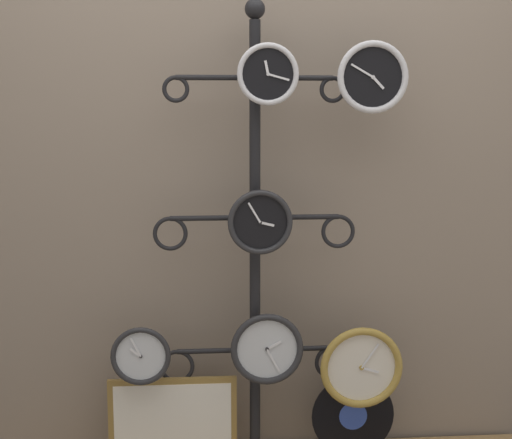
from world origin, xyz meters
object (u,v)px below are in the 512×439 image
at_px(display_stand, 255,316).
at_px(clock_bottom_center, 267,349).
at_px(clock_top_center, 268,74).
at_px(vinyl_record, 353,416).
at_px(clock_top_right, 373,77).
at_px(picture_frame, 173,421).
at_px(clock_bottom_left, 141,356).
at_px(clock_middle_center, 260,222).
at_px(clock_bottom_right, 361,367).

distance_m(display_stand, clock_bottom_center, 0.14).
bearing_deg(clock_top_center, vinyl_record, 12.80).
bearing_deg(clock_top_right, vinyl_record, 113.10).
distance_m(display_stand, picture_frame, 0.52).
bearing_deg(picture_frame, vinyl_record, 1.28).
distance_m(display_stand, clock_bottom_left, 0.45).
relative_size(clock_top_right, vinyl_record, 0.79).
xyz_separation_m(clock_middle_center, clock_bottom_right, (0.38, -0.02, -0.56)).
height_order(display_stand, clock_middle_center, display_stand).
xyz_separation_m(display_stand, picture_frame, (-0.32, -0.03, -0.40)).
bearing_deg(clock_top_right, clock_bottom_right, -136.09).
xyz_separation_m(clock_bottom_center, clock_bottom_right, (0.35, -0.02, -0.07)).
height_order(clock_top_right, clock_bottom_right, clock_top_right).
relative_size(clock_top_right, clock_middle_center, 1.09).
relative_size(clock_top_center, picture_frame, 0.45).
bearing_deg(clock_top_right, clock_top_center, -178.62).
relative_size(clock_top_right, picture_frame, 0.53).
height_order(clock_middle_center, clock_bottom_right, clock_middle_center).
bearing_deg(clock_middle_center, clock_top_right, 0.79).
bearing_deg(display_stand, clock_top_right, -11.03).
relative_size(display_stand, clock_top_center, 8.25).
height_order(clock_top_center, clock_top_right, clock_top_right).
bearing_deg(display_stand, vinyl_record, -1.66).
height_order(clock_top_center, picture_frame, clock_top_center).
xyz_separation_m(clock_bottom_right, vinyl_record, (-0.01, 0.09, -0.23)).
bearing_deg(vinyl_record, clock_bottom_center, -168.78).
relative_size(clock_top_center, clock_bottom_right, 0.70).
bearing_deg(display_stand, picture_frame, -175.16).
height_order(clock_top_right, clock_middle_center, clock_top_right).
distance_m(clock_middle_center, clock_bottom_left, 0.66).
bearing_deg(clock_top_right, clock_bottom_center, 179.85).
height_order(clock_top_center, clock_bottom_center, clock_top_center).
xyz_separation_m(clock_bottom_left, clock_bottom_center, (0.47, 0.01, 0.01)).
height_order(clock_bottom_left, vinyl_record, clock_bottom_left).
bearing_deg(clock_top_center, picture_frame, 169.95).
height_order(display_stand, clock_top_right, display_stand).
height_order(clock_middle_center, vinyl_record, clock_middle_center).
height_order(display_stand, clock_bottom_center, display_stand).
xyz_separation_m(clock_bottom_center, vinyl_record, (0.35, 0.07, -0.31)).
xyz_separation_m(clock_top_center, picture_frame, (-0.36, 0.06, -1.31)).
height_order(clock_top_center, clock_bottom_left, clock_top_center).
xyz_separation_m(clock_top_right, clock_middle_center, (-0.40, -0.01, -0.52)).
distance_m(clock_middle_center, vinyl_record, 0.88).
xyz_separation_m(clock_middle_center, clock_bottom_left, (-0.44, -0.00, -0.49)).
relative_size(clock_top_right, clock_bottom_left, 1.17).
bearing_deg(clock_bottom_center, clock_bottom_left, -179.11).
bearing_deg(clock_bottom_center, clock_top_center, -91.34).
relative_size(clock_top_center, clock_middle_center, 0.92).
distance_m(clock_top_right, vinyl_record, 1.31).
bearing_deg(clock_bottom_left, clock_bottom_right, -1.08).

